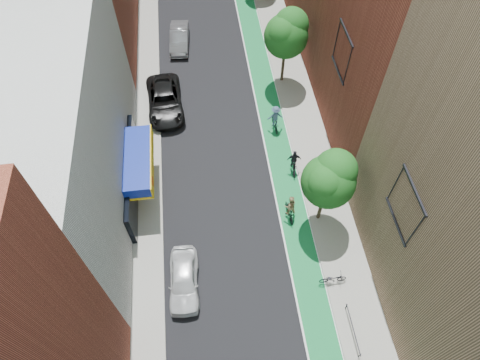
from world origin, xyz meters
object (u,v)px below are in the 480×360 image
object	(u,v)px
parked_car_black	(165,101)
cyclist_lane_near	(290,209)
parked_car_silver	(179,38)
cyclist_lane_mid	(294,164)
parked_car_white	(184,280)
cyclist_lane_far	(275,119)

from	to	relation	value
parked_car_black	cyclist_lane_near	world-z (taller)	cyclist_lane_near
parked_car_silver	cyclist_lane_mid	bearing A→B (deg)	-59.50
parked_car_white	cyclist_lane_near	distance (m)	8.44
parked_car_silver	cyclist_lane_near	distance (m)	20.73
parked_car_white	cyclist_lane_near	xyz separation A→B (m)	(7.36, 4.13, 0.14)
parked_car_white	cyclist_lane_far	size ratio (longest dim) A/B	2.00
cyclist_lane_mid	cyclist_lane_far	bearing A→B (deg)	-75.60
parked_car_white	cyclist_lane_mid	size ratio (longest dim) A/B	2.16
parked_car_black	cyclist_lane_far	size ratio (longest dim) A/B	2.73
parked_car_white	cyclist_lane_mid	distance (m)	11.59
cyclist_lane_mid	cyclist_lane_far	size ratio (longest dim) A/B	0.93
parked_car_white	cyclist_lane_mid	world-z (taller)	cyclist_lane_mid
cyclist_lane_mid	cyclist_lane_far	xyz separation A→B (m)	(-0.65, 4.35, 0.23)
parked_car_black	cyclist_lane_near	distance (m)	14.06
parked_car_white	parked_car_black	size ratio (longest dim) A/B	0.73
parked_car_black	cyclist_lane_near	bearing A→B (deg)	-57.83
parked_car_white	cyclist_lane_near	bearing A→B (deg)	31.73
parked_car_silver	parked_car_white	bearing A→B (deg)	-87.21
parked_car_black	cyclist_lane_mid	xyz separation A→B (m)	(9.21, -7.62, -0.07)
parked_car_black	parked_car_white	bearing A→B (deg)	-90.37
parked_car_black	cyclist_lane_far	bearing A→B (deg)	-24.18
cyclist_lane_mid	cyclist_lane_near	bearing A→B (deg)	80.50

